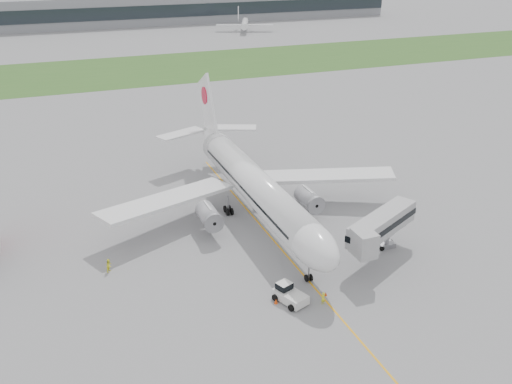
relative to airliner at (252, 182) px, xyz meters
name	(u,v)px	position (x,y,z in m)	size (l,w,h in m)	color
ground	(264,229)	(0.00, -4.87, -5.66)	(600.00, 600.00, 0.00)	slate
apron_markings	(277,245)	(0.00, -9.87, -5.66)	(70.00, 70.00, 0.04)	orange
grass_strip	(127,71)	(0.00, 115.13, -5.65)	(600.00, 50.00, 0.02)	#315A21
terminal_building	(88,12)	(0.00, 225.00, 1.34)	(320.00, 22.30, 14.00)	gray
airliner	(252,182)	(0.00, 0.00, 0.00)	(48.13, 53.95, 17.88)	silver
pushback_tug	(289,294)	(-4.10, -22.89, -4.70)	(3.84, 4.64, 2.10)	silver
jet_bridge	(380,227)	(10.92, -18.38, -0.80)	(13.36, 9.79, 6.58)	#A1A1A4
safety_cone_left	(276,301)	(-5.75, -22.89, -5.35)	(0.45, 0.45, 0.62)	#DD410B
safety_cone_right	(326,294)	(0.50, -23.56, -5.42)	(0.35, 0.35, 0.48)	#DD410B
ground_crew_near	(323,298)	(-0.62, -24.97, -4.86)	(0.58, 0.38, 1.60)	yellow
ground_crew_far	(109,265)	(-23.08, -8.50, -4.76)	(0.88, 0.68, 1.81)	yellow
distant_aircraft_right	(245,31)	(66.08, 182.74, -5.66)	(26.52, 23.40, 10.14)	silver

